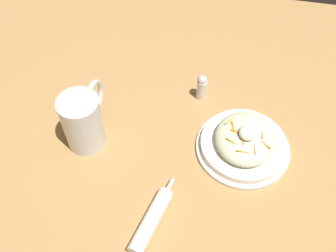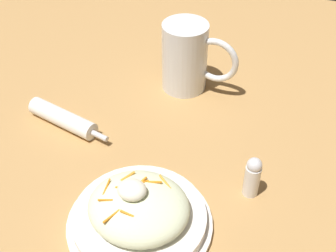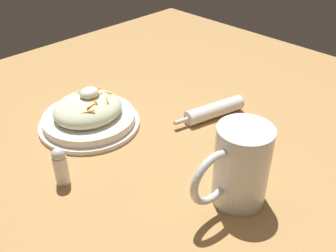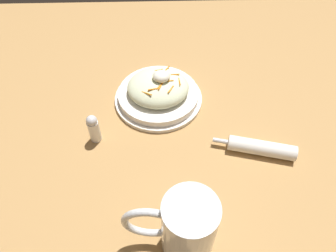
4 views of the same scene
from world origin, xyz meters
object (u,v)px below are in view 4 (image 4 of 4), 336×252
object	(u,v)px
napkin_roll	(261,148)
salt_shaker	(94,128)
beer_mug	(186,229)
salad_plate	(158,92)

from	to	relation	value
napkin_roll	salt_shaker	world-z (taller)	salt_shaker
napkin_roll	beer_mug	bearing A→B (deg)	-132.25
salad_plate	salt_shaker	xyz separation A→B (m)	(-0.15, -0.13, 0.01)
salt_shaker	beer_mug	bearing A→B (deg)	-52.56
salad_plate	beer_mug	distance (m)	0.39
beer_mug	napkin_roll	world-z (taller)	beer_mug
napkin_roll	salad_plate	bearing A→B (deg)	142.70
napkin_roll	salt_shaker	distance (m)	0.39
beer_mug	salt_shaker	size ratio (longest dim) A/B	2.08
salt_shaker	salad_plate	bearing A→B (deg)	39.87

